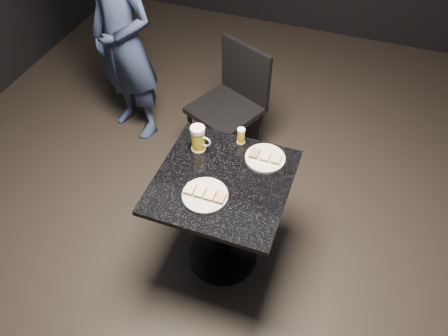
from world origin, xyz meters
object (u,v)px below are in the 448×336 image
Objects in this scene: patron at (124,41)px; table at (223,208)px; plate_small at (265,158)px; chair at (233,99)px; beer_mug at (198,139)px; beer_tumbler at (241,136)px; plate_large at (205,195)px.

patron is 2.13× the size of table.
chair reaches higher than plate_small.
table is 0.42m from beer_mug.
beer_tumbler is at bearing -67.49° from chair.
beer_tumbler is at bearing 83.97° from plate_large.
patron is 1.80× the size of chair.
plate_large is 0.29m from table.
beer_mug is at bearing -147.03° from beer_tumbler.
chair is at bearing 94.74° from beer_mug.
beer_mug is (-0.20, 0.17, 0.32)m from table.
chair is at bearing 120.83° from plate_small.
plate_small is 1.47m from patron.
plate_small is at bearing 52.83° from table.
plate_large is 1.07× the size of plate_small.
patron is at bearing 179.71° from chair.
beer_tumbler is at bearing 90.00° from table.
beer_mug is at bearing -23.02° from patron.
plate_small is 0.19m from beer_tumbler.
chair reaches higher than plate_large.
chair is (-0.27, 0.65, -0.30)m from beer_tumbler.
chair is at bearing 112.51° from beer_tumbler.
chair is at bearing 105.77° from table.
plate_small is 1.39× the size of beer_mug.
patron is 1.28m from beer_tumbler.
table is at bearing 71.11° from plate_large.
plate_large is 0.35m from beer_mug.
plate_small is at bearing 7.66° from beer_mug.
beer_mug reaches higher than table.
beer_mug reaches higher than chair.
table is at bearing -127.17° from plate_small.
patron is at bearing 149.38° from beer_tumbler.
plate_large is at bearing -78.43° from chair.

